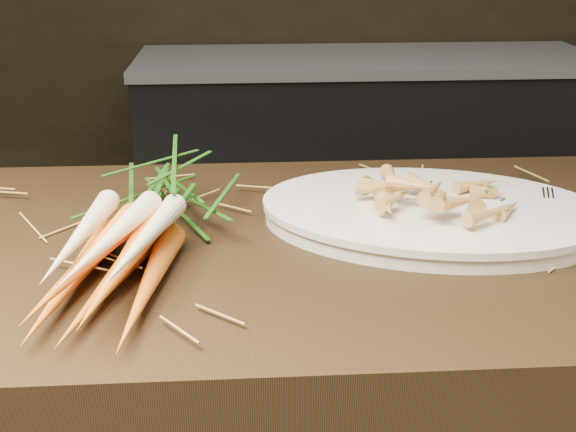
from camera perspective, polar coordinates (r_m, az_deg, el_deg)
name	(u,v)px	position (r m, az deg, el deg)	size (l,w,h in m)	color
back_counter	(365,157)	(3.02, 6.07, 4.65)	(1.82, 0.62, 0.84)	black
straw_bedding	(384,228)	(1.06, 7.61, -0.94)	(1.40, 0.60, 0.02)	#A68438
root_veg_bunch	(148,213)	(1.02, -10.98, 0.21)	(0.26, 0.56, 0.10)	#D65F14
serving_platter	(431,216)	(1.10, 11.23, 0.00)	(0.50, 0.34, 0.03)	white
roasted_veg_heap	(433,190)	(1.09, 11.39, 2.02)	(0.25, 0.18, 0.06)	#BD833E
serving_fork	(559,219)	(1.10, 20.65, -0.22)	(0.02, 0.19, 0.00)	silver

